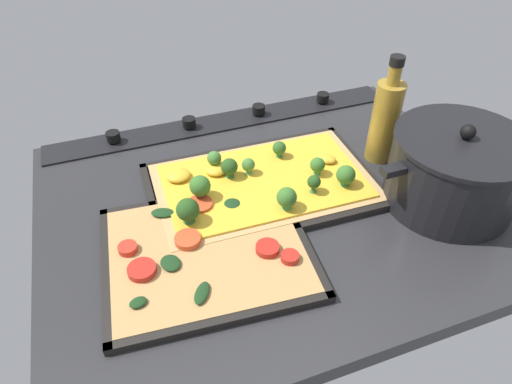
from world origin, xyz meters
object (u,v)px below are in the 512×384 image
Objects in this scene: baking_tray_back at (207,253)px; cooking_pot at (454,171)px; veggie_pizza_back at (205,250)px; broccoli_pizza at (259,182)px; oil_bottle at (385,119)px; baking_tray_front at (262,187)px.

baking_tray_back is 1.15× the size of cooking_pot.
veggie_pizza_back reaches higher than baking_tray_back.
broccoli_pizza is 26.32cm from oil_bottle.
cooking_pot is at bearing 154.28° from baking_tray_front.
broccoli_pizza is at bearing -24.80° from cooking_pot.
broccoli_pizza is 17.47cm from veggie_pizza_back.
baking_tray_front is at bearing -162.15° from broccoli_pizza.
broccoli_pizza is at bearing -137.38° from baking_tray_back.
oil_bottle is at bearing -161.03° from veggie_pizza_back.
broccoli_pizza is 17.52cm from baking_tray_back.
broccoli_pizza reaches higher than veggie_pizza_back.
baking_tray_front is 1.06× the size of broccoli_pizza.
cooking_pot reaches higher than veggie_pizza_back.
baking_tray_front is 18.17cm from veggie_pizza_back.
veggie_pizza_back is at bearing 40.68° from baking_tray_front.
broccoli_pizza is (0.72, 0.23, 1.43)cm from baking_tray_front.
broccoli_pizza reaches higher than baking_tray_back.
baking_tray_front and baking_tray_back have the same top height.
baking_tray_front is at bearing -139.32° from veggie_pizza_back.
baking_tray_front is at bearing -25.72° from cooking_pot.
broccoli_pizza is 1.15× the size of baking_tray_back.
baking_tray_back is at bearing 132.40° from veggie_pizza_back.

